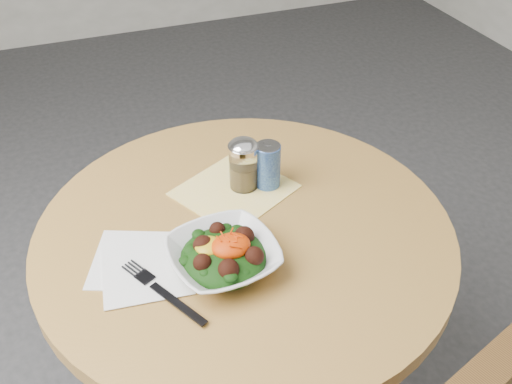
{
  "coord_description": "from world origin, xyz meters",
  "views": [
    {
      "loc": [
        -0.31,
        -0.87,
        1.56
      ],
      "look_at": [
        0.04,
        0.03,
        0.81
      ],
      "focal_mm": 40.0,
      "sensor_mm": 36.0,
      "label": 1
    }
  ],
  "objects": [
    {
      "name": "table",
      "position": [
        0.0,
        0.0,
        0.55
      ],
      "size": [
        0.9,
        0.9,
        0.75
      ],
      "color": "black",
      "rests_on": "ground"
    },
    {
      "name": "cloth_napkin",
      "position": [
        0.02,
        0.12,
        0.75
      ],
      "size": [
        0.31,
        0.3,
        0.0
      ],
      "primitive_type": "cube",
      "rotation": [
        0.0,
        0.0,
        0.48
      ],
      "color": "yellow",
      "rests_on": "table"
    },
    {
      "name": "paper_napkins",
      "position": [
        -0.23,
        -0.04,
        0.75
      ],
      "size": [
        0.22,
        0.24,
        0.0
      ],
      "color": "silver",
      "rests_on": "table"
    },
    {
      "name": "salad_bowl",
      "position": [
        -0.08,
        -0.1,
        0.78
      ],
      "size": [
        0.23,
        0.23,
        0.08
      ],
      "color": "silver",
      "rests_on": "table"
    },
    {
      "name": "fork",
      "position": [
        -0.21,
        -0.12,
        0.76
      ],
      "size": [
        0.12,
        0.21,
        0.0
      ],
      "color": "black",
      "rests_on": "table"
    },
    {
      "name": "spice_shaker",
      "position": [
        0.05,
        0.13,
        0.81
      ],
      "size": [
        0.07,
        0.07,
        0.13
      ],
      "color": "silver",
      "rests_on": "table"
    },
    {
      "name": "beverage_can",
      "position": [
        0.1,
        0.12,
        0.81
      ],
      "size": [
        0.06,
        0.06,
        0.11
      ],
      "color": "navy",
      "rests_on": "table"
    }
  ]
}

